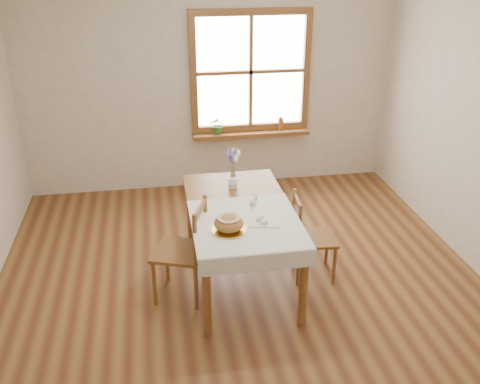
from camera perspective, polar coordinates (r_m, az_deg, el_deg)
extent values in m
plane|color=brown|center=(4.86, 0.61, -11.15)|extent=(5.00, 5.00, 0.00)
cube|color=silver|center=(6.58, -3.30, 11.31)|extent=(4.50, 0.10, 2.60)
cube|color=brown|center=(6.46, 1.20, 18.67)|extent=(1.46, 0.08, 0.08)
cube|color=brown|center=(6.76, 1.10, 6.97)|extent=(1.46, 0.08, 0.08)
cube|color=brown|center=(6.49, -5.00, 12.42)|extent=(0.08, 0.08, 1.30)
cube|color=brown|center=(6.74, 7.07, 12.81)|extent=(0.08, 0.08, 1.30)
cube|color=brown|center=(6.58, 1.15, 12.69)|extent=(0.04, 0.06, 1.30)
cube|color=brown|center=(6.58, 1.15, 12.69)|extent=(1.30, 0.06, 0.04)
cube|color=white|center=(6.61, 1.10, 12.74)|extent=(1.30, 0.01, 1.30)
cube|color=brown|center=(6.73, 1.19, 6.25)|extent=(1.46, 0.20, 0.05)
cube|color=brown|center=(4.73, 0.00, -1.92)|extent=(0.90, 1.60, 0.05)
cylinder|color=brown|center=(4.26, -3.56, -11.34)|extent=(0.07, 0.07, 0.70)
cylinder|color=brown|center=(4.39, 6.77, -10.26)|extent=(0.07, 0.07, 0.70)
cylinder|color=brown|center=(5.51, -5.30, -2.21)|extent=(0.07, 0.07, 0.70)
cylinder|color=brown|center=(5.61, 2.65, -1.60)|extent=(0.07, 0.07, 0.70)
cube|color=silver|center=(4.45, 0.66, -3.34)|extent=(0.91, 0.99, 0.01)
cylinder|color=white|center=(4.32, -1.20, -4.08)|extent=(0.33, 0.33, 0.01)
ellipsoid|color=#976435|center=(4.29, -1.20, -3.22)|extent=(0.24, 0.24, 0.13)
cube|color=silver|center=(4.47, 2.67, -3.10)|extent=(0.30, 0.27, 0.01)
cylinder|color=white|center=(4.67, 1.34, -1.15)|extent=(0.06, 0.06, 0.10)
cylinder|color=white|center=(4.78, 1.60, -0.58)|extent=(0.06, 0.06, 0.09)
cylinder|color=white|center=(5.06, -0.77, 0.91)|extent=(0.10, 0.10, 0.10)
imported|color=#316D2B|center=(6.63, -2.37, 6.96)|extent=(0.21, 0.23, 0.17)
cylinder|color=#AD5820|center=(6.77, 4.36, 7.31)|extent=(0.08, 0.08, 0.18)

